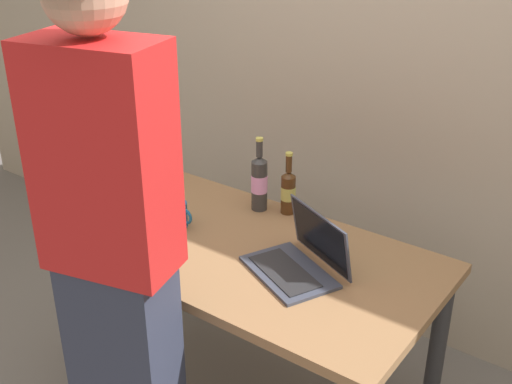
{
  "coord_description": "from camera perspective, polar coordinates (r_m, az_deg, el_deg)",
  "views": [
    {
      "loc": [
        1.23,
        -1.65,
        1.97
      ],
      "look_at": [
        0.02,
        0.0,
        0.99
      ],
      "focal_mm": 44.73,
      "sensor_mm": 36.0,
      "label": 1
    }
  ],
  "objects": [
    {
      "name": "laptop",
      "position": [
        2.27,
        4.0,
        -5.94
      ],
      "size": [
        0.42,
        0.38,
        0.21
      ],
      "color": "#383D4C",
      "rests_on": "desk"
    },
    {
      "name": "coffee_mug",
      "position": [
        2.56,
        -7.06,
        -2.01
      ],
      "size": [
        0.12,
        0.09,
        0.1
      ],
      "color": "#19598C",
      "rests_on": "desk"
    },
    {
      "name": "back_wall",
      "position": [
        2.89,
        10.26,
        11.89
      ],
      "size": [
        6.0,
        0.1,
        2.6
      ],
      "primitive_type": "cube",
      "color": "tan",
      "rests_on": "ground"
    },
    {
      "name": "beer_bottle_brown",
      "position": [
        2.63,
        2.9,
        0.12
      ],
      "size": [
        0.06,
        0.06,
        0.27
      ],
      "color": "#472B14",
      "rests_on": "desk"
    },
    {
      "name": "desk",
      "position": [
        2.45,
        -0.33,
        -7.29
      ],
      "size": [
        1.4,
        0.79,
        0.74
      ],
      "color": "olive",
      "rests_on": "ground"
    },
    {
      "name": "person_figure",
      "position": [
        1.94,
        -12.59,
        -5.47
      ],
      "size": [
        0.42,
        0.35,
        1.88
      ],
      "color": "#2D3347",
      "rests_on": "ground"
    },
    {
      "name": "beer_bottle_amber",
      "position": [
        2.65,
        0.3,
        0.93
      ],
      "size": [
        0.07,
        0.07,
        0.32
      ],
      "color": "#333333",
      "rests_on": "desk"
    }
  ]
}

